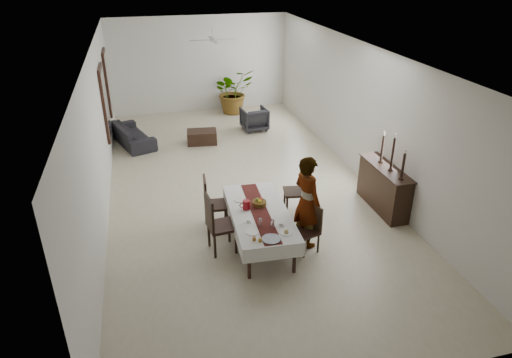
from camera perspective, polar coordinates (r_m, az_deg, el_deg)
name	(u,v)px	position (r m, az deg, el deg)	size (l,w,h in m)	color
floor	(239,184)	(11.01, -2.15, -0.68)	(6.00, 12.00, 0.00)	beige
ceiling	(236,49)	(9.96, -2.47, 15.93)	(6.00, 12.00, 0.02)	white
wall_back	(200,64)	(16.08, -7.02, 14.02)	(6.00, 0.02, 3.20)	silver
wall_front	(353,295)	(5.36, 12.01, -13.96)	(6.00, 0.02, 3.20)	silver
wall_left	(99,133)	(10.22, -19.04, 5.44)	(0.02, 12.00, 3.20)	silver
wall_right	(360,111)	(11.35, 12.82, 8.28)	(0.02, 12.00, 3.20)	silver
dining_table_top	(259,213)	(8.54, 0.44, -4.26)	(0.90, 2.16, 0.05)	black
table_leg_fl	(249,263)	(7.83, -0.85, -10.47)	(0.06, 0.06, 0.63)	black
table_leg_fr	(294,257)	(7.99, 4.83, -9.74)	(0.06, 0.06, 0.63)	black
table_leg_bl	(230,204)	(9.53, -3.21, -3.15)	(0.06, 0.06, 0.63)	black
table_leg_br	(268,200)	(9.66, 1.45, -2.68)	(0.06, 0.06, 0.63)	black
tablecloth_top	(259,212)	(8.53, 0.44, -4.10)	(1.06, 2.33, 0.01)	silver
tablecloth_drape_left	(232,221)	(8.52, -3.05, -5.22)	(0.01, 2.33, 0.27)	white
tablecloth_drape_right	(287,215)	(8.71, 3.84, -4.48)	(0.01, 2.33, 0.27)	white
tablecloth_drape_near	(274,253)	(7.66, 2.28, -9.27)	(1.06, 0.01, 0.27)	silver
tablecloth_drape_far	(248,189)	(9.59, -1.02, -1.32)	(1.06, 0.01, 0.27)	silver
table_runner	(259,211)	(8.53, 0.44, -4.06)	(0.32, 2.26, 0.00)	maroon
red_pitcher	(246,205)	(8.56, -1.23, -3.26)	(0.14, 0.14, 0.18)	maroon
pitcher_handle	(242,205)	(8.55, -1.73, -3.31)	(0.11, 0.11, 0.02)	#950A0B
wine_glass_near	(273,224)	(8.02, 2.09, -5.60)	(0.06, 0.06, 0.15)	silver
wine_glass_mid	(260,222)	(8.06, 0.56, -5.43)	(0.06, 0.06, 0.15)	white
teacup_right	(281,224)	(8.12, 3.12, -5.61)	(0.08, 0.08, 0.05)	silver
saucer_right	(281,225)	(8.13, 3.12, -5.74)	(0.14, 0.14, 0.01)	silver
teacup_left	(248,220)	(8.20, -0.95, -5.20)	(0.08, 0.08, 0.05)	white
saucer_left	(248,221)	(8.21, -0.95, -5.33)	(0.14, 0.14, 0.01)	white
plate_near_right	(286,233)	(7.92, 3.80, -6.73)	(0.22, 0.22, 0.01)	silver
bread_near_right	(286,232)	(7.90, 3.81, -6.57)	(0.08, 0.08, 0.08)	tan
plate_near_left	(252,232)	(7.91, -0.45, -6.67)	(0.22, 0.22, 0.01)	white
plate_far_left	(240,200)	(8.90, -2.05, -2.63)	(0.22, 0.22, 0.01)	silver
serving_tray	(271,239)	(7.74, 1.92, -7.51)	(0.32, 0.32, 0.02)	#3E3E43
jam_jar_a	(260,240)	(7.67, 0.52, -7.63)	(0.06, 0.06, 0.07)	#885F13
jam_jar_b	(254,239)	(7.70, -0.23, -7.49)	(0.06, 0.06, 0.07)	brown
fruit_basket	(259,203)	(8.70, 0.42, -3.05)	(0.27, 0.27, 0.09)	brown
fruit_red	(261,200)	(8.69, 0.57, -2.58)	(0.08, 0.08, 0.08)	#A12710
fruit_green	(257,200)	(8.69, 0.15, -2.60)	(0.07, 0.07, 0.07)	olive
fruit_yellow	(260,201)	(8.63, 0.48, -2.80)	(0.08, 0.08, 0.08)	yellow
chair_right_near_seat	(306,232)	(8.49, 6.33, -6.58)	(0.39, 0.39, 0.04)	black
chair_right_near_leg_fl	(318,243)	(8.59, 7.78, -7.98)	(0.04, 0.04, 0.39)	black
chair_right_near_leg_fr	(308,235)	(8.80, 6.48, -6.97)	(0.04, 0.04, 0.39)	black
chair_right_near_leg_bl	(304,249)	(8.42, 6.03, -8.64)	(0.04, 0.04, 0.39)	black
chair_right_near_leg_br	(294,240)	(8.64, 4.75, -7.60)	(0.04, 0.04, 0.39)	black
chair_right_near_back	(315,217)	(8.44, 7.40, -4.69)	(0.39, 0.04, 0.50)	black
chair_right_far_seat	(295,192)	(9.66, 4.90, -1.61)	(0.47, 0.47, 0.05)	black
chair_right_far_leg_fl	(305,207)	(9.65, 6.13, -3.44)	(0.05, 0.05, 0.46)	black
chair_right_far_leg_fr	(302,198)	(9.98, 5.76, -2.35)	(0.05, 0.05, 0.46)	black
chair_right_far_leg_bl	(287,207)	(9.60, 3.89, -3.54)	(0.05, 0.05, 0.46)	black
chair_right_far_leg_br	(285,198)	(9.92, 3.59, -2.44)	(0.05, 0.05, 0.46)	black
chair_right_far_back	(306,178)	(9.55, 6.23, 0.12)	(0.47, 0.04, 0.59)	black
chair_left_near_seat	(222,226)	(8.44, -4.29, -5.90)	(0.49, 0.49, 0.06)	black
chair_left_near_leg_fl	(209,235)	(8.70, -5.90, -6.99)	(0.05, 0.05, 0.49)	black
chair_left_near_leg_fr	(215,247)	(8.38, -5.15, -8.41)	(0.05, 0.05, 0.49)	black
chair_left_near_leg_bl	(229,231)	(8.79, -3.36, -6.49)	(0.05, 0.05, 0.49)	black
chair_left_near_leg_br	(236,242)	(8.47, -2.52, -7.88)	(0.05, 0.05, 0.49)	black
chair_left_near_back	(209,213)	(8.21, -5.87, -4.21)	(0.49, 0.04, 0.63)	black
chair_left_far_seat	(216,205)	(9.18, -4.96, -3.26)	(0.46, 0.46, 0.05)	black
chair_left_far_leg_fl	(207,212)	(9.46, -6.15, -4.13)	(0.05, 0.05, 0.46)	black
chair_left_far_leg_fr	(208,222)	(9.13, -5.98, -5.33)	(0.05, 0.05, 0.46)	black
chair_left_far_leg_bl	(225,211)	(9.48, -3.87, -3.95)	(0.05, 0.05, 0.46)	black
chair_left_far_leg_br	(227,220)	(9.16, -3.61, -5.14)	(0.05, 0.05, 0.46)	black
chair_left_far_back	(205,192)	(9.01, -6.37, -1.63)	(0.46, 0.04, 0.59)	black
woman	(307,202)	(8.46, 6.39, -2.83)	(0.66, 0.43, 1.80)	#9A9CA3
sideboard_body	(384,188)	(10.17, 15.65, -1.14)	(0.42, 1.58, 0.95)	black
sideboard_top	(386,168)	(9.96, 15.99, 1.36)	(0.46, 1.64, 0.03)	black
candlestick_near_base	(401,178)	(9.51, 17.69, 0.08)	(0.11, 0.11, 0.03)	black
candlestick_near_shaft	(403,166)	(9.39, 17.92, 1.61)	(0.05, 0.05, 0.53)	black
candlestick_near_candle	(405,151)	(9.27, 18.18, 3.32)	(0.04, 0.04, 0.08)	beige
candlestick_mid_base	(390,170)	(9.83, 16.46, 1.14)	(0.11, 0.11, 0.03)	black
candlestick_mid_shaft	(393,154)	(9.68, 16.73, 3.06)	(0.05, 0.05, 0.68)	black
candlestick_mid_candle	(395,136)	(9.55, 17.02, 5.17)	(0.04, 0.04, 0.08)	beige
candlestick_far_base	(381,161)	(10.15, 15.31, 2.13)	(0.11, 0.11, 0.03)	black
candlestick_far_shaft	(382,148)	(10.04, 15.51, 3.72)	(0.05, 0.05, 0.58)	black
candlestick_far_candle	(384,134)	(9.92, 15.74, 5.49)	(0.04, 0.04, 0.08)	white
sofa	(133,134)	(13.76, -15.17, 5.41)	(1.94, 0.76, 0.57)	#252227
armchair	(254,119)	(14.36, -0.22, 7.52)	(0.75, 0.77, 0.70)	#29272C
coffee_table	(202,137)	(13.45, -6.77, 5.25)	(0.85, 0.57, 0.38)	black
potted_plant	(233,91)	(15.91, -2.88, 10.91)	(1.36, 1.18, 1.51)	#265B24
mirror_frame_near	(105,103)	(12.30, -18.36, 9.00)	(0.06, 1.05, 1.85)	black
mirror_glass_near	(106,103)	(12.30, -18.20, 9.02)	(0.01, 0.90, 1.70)	silver
mirror_frame_far	(108,82)	(14.32, -18.05, 11.40)	(0.06, 1.05, 1.85)	black
mirror_glass_far	(109,82)	(14.32, -17.91, 11.42)	(0.01, 0.90, 1.70)	white
fan_rod	(213,32)	(12.89, -5.42, 17.81)	(0.04, 0.04, 0.20)	white
fan_hub	(213,40)	(12.92, -5.39, 16.93)	(0.16, 0.16, 0.08)	silver
fan_blade_n	(211,38)	(13.26, -5.65, 17.17)	(0.10, 0.55, 0.01)	silver
fan_blade_s	(215,42)	(12.58, -5.11, 16.68)	(0.10, 0.55, 0.01)	silver
fan_blade_e	(226,39)	(12.98, -3.79, 17.03)	(0.55, 0.10, 0.01)	silver
fan_blade_w	(200,40)	(12.87, -6.99, 16.82)	(0.55, 0.10, 0.01)	beige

